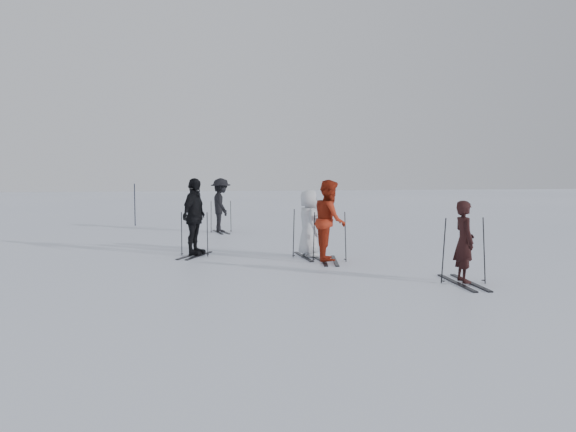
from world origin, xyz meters
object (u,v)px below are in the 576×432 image
Objects in this scene: skier_red at (330,221)px; skier_grey at (309,224)px; skier_uphill_left at (194,218)px; skier_uphill_far at (221,206)px; skier_near_dark at (464,243)px; piste_marker at (135,205)px.

skier_red is 1.16× the size of skier_grey.
skier_red is at bearing -159.00° from skier_grey.
skier_uphill_far is at bearing 15.05° from skier_uphill_left.
skier_near_dark is 0.81× the size of skier_uphill_far.
skier_uphill_left reaches higher than piste_marker.
piste_marker is (-5.09, 10.80, -0.10)m from skier_red.
piste_marker is (-3.18, 3.44, -0.10)m from skier_uphill_far.
skier_uphill_left reaches higher than skier_grey.
piste_marker reaches higher than skier_near_dark.
skier_grey is 0.97× the size of piste_marker.
skier_uphill_far is (-1.60, 6.55, 0.13)m from skier_grey.
skier_uphill_far is at bearing 27.14° from skier_red.
piste_marker reaches higher than skier_grey.
skier_uphill_left is at bearing 51.89° from skier_near_dark.
skier_red is at bearing -172.03° from skier_uphill_far.
piste_marker is (-1.99, 9.22, -0.12)m from skier_uphill_left.
skier_grey is at bearing -172.91° from skier_uphill_far.
skier_uphill_left is 5.89m from skier_uphill_far.
piste_marker is (-4.78, 10.00, 0.03)m from skier_grey.
piste_marker is at bearing 32.39° from skier_near_dark.
skier_near_dark is at bearing -107.71° from skier_uphill_left.
skier_red is 1.00× the size of skier_uphill_far.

